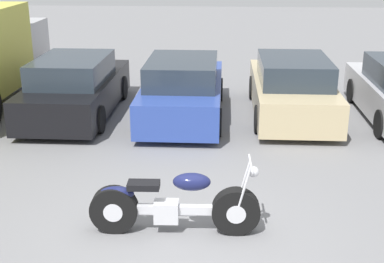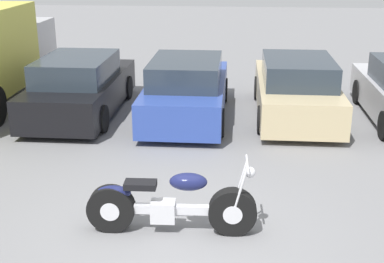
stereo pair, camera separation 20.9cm
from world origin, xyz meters
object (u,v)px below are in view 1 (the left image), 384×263
Objects in this scene: parked_car_champagne at (292,89)px; motorcycle at (172,205)px; parked_car_blue at (183,90)px; parked_car_black at (76,88)px.

motorcycle is at bearing -111.85° from parked_car_champagne.
parked_car_blue is at bearing -173.56° from parked_car_champagne.
parked_car_blue is (-0.27, 5.36, 0.24)m from motorcycle.
parked_car_black is (-2.80, 5.39, 0.24)m from motorcycle.
parked_car_blue is 1.00× the size of parked_car_champagne.
parked_car_champagne is at bearing 68.15° from motorcycle.
motorcycle is 5.37m from parked_car_blue.
parked_car_blue reaches higher than motorcycle.
parked_car_black is at bearing 179.14° from parked_car_blue.
parked_car_blue is at bearing -0.86° from parked_car_black.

